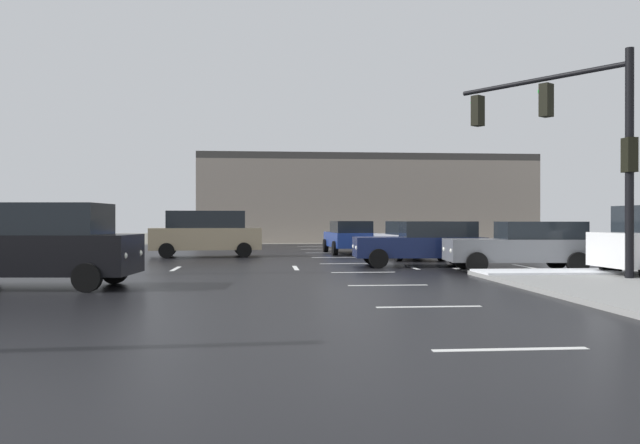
{
  "coord_description": "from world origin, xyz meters",
  "views": [
    {
      "loc": [
        -3.1,
        -21.86,
        1.65
      ],
      "look_at": [
        -0.44,
        8.3,
        1.56
      ],
      "focal_mm": 36.32,
      "sensor_mm": 36.0,
      "label": 1
    }
  ],
  "objects_px": {
    "sedan_blue": "(349,236)",
    "suv_black": "(34,243)",
    "suv_tan": "(206,233)",
    "sedan_grey": "(524,245)",
    "traffic_signal_mast": "(576,130)",
    "sedan_navy": "(423,243)",
    "sedan_silver": "(409,239)"
  },
  "relations": [
    {
      "from": "sedan_grey",
      "to": "sedan_silver",
      "type": "relative_size",
      "value": 1.0
    },
    {
      "from": "sedan_grey",
      "to": "suv_black",
      "type": "height_order",
      "value": "suv_black"
    },
    {
      "from": "traffic_signal_mast",
      "to": "sedan_silver",
      "type": "xyz_separation_m",
      "value": [
        -2.57,
        9.27,
        -3.29
      ]
    },
    {
      "from": "sedan_blue",
      "to": "sedan_grey",
      "type": "bearing_deg",
      "value": -162.52
    },
    {
      "from": "traffic_signal_mast",
      "to": "suv_tan",
      "type": "xyz_separation_m",
      "value": [
        -11.18,
        11.65,
        -3.06
      ]
    },
    {
      "from": "sedan_grey",
      "to": "sedan_navy",
      "type": "xyz_separation_m",
      "value": [
        -2.61,
        2.52,
        0.0
      ]
    },
    {
      "from": "sedan_navy",
      "to": "traffic_signal_mast",
      "type": "bearing_deg",
      "value": 123.48
    },
    {
      "from": "sedan_grey",
      "to": "sedan_blue",
      "type": "relative_size",
      "value": 1.01
    },
    {
      "from": "suv_black",
      "to": "suv_tan",
      "type": "bearing_deg",
      "value": 82.12
    },
    {
      "from": "sedan_grey",
      "to": "sedan_blue",
      "type": "height_order",
      "value": "same"
    },
    {
      "from": "traffic_signal_mast",
      "to": "sedan_navy",
      "type": "relative_size",
      "value": 1.3
    },
    {
      "from": "suv_black",
      "to": "traffic_signal_mast",
      "type": "bearing_deg",
      "value": 9.88
    },
    {
      "from": "suv_tan",
      "to": "suv_black",
      "type": "xyz_separation_m",
      "value": [
        -2.96,
        -12.83,
        0.0
      ]
    },
    {
      "from": "suv_tan",
      "to": "suv_black",
      "type": "bearing_deg",
      "value": -108.09
    },
    {
      "from": "traffic_signal_mast",
      "to": "sedan_navy",
      "type": "height_order",
      "value": "traffic_signal_mast"
    },
    {
      "from": "sedan_navy",
      "to": "sedan_silver",
      "type": "height_order",
      "value": "same"
    },
    {
      "from": "traffic_signal_mast",
      "to": "sedan_grey",
      "type": "distance_m",
      "value": 4.19
    },
    {
      "from": "sedan_blue",
      "to": "suv_black",
      "type": "height_order",
      "value": "suv_black"
    },
    {
      "from": "sedan_silver",
      "to": "sedan_blue",
      "type": "distance_m",
      "value": 4.89
    },
    {
      "from": "traffic_signal_mast",
      "to": "suv_black",
      "type": "height_order",
      "value": "traffic_signal_mast"
    },
    {
      "from": "sedan_grey",
      "to": "sedan_silver",
      "type": "distance_m",
      "value": 7.04
    },
    {
      "from": "traffic_signal_mast",
      "to": "suv_black",
      "type": "relative_size",
      "value": 1.21
    },
    {
      "from": "suv_tan",
      "to": "sedan_grey",
      "type": "height_order",
      "value": "suv_tan"
    },
    {
      "from": "traffic_signal_mast",
      "to": "sedan_blue",
      "type": "xyz_separation_m",
      "value": [
        -4.51,
        13.76,
        -3.29
      ]
    },
    {
      "from": "sedan_grey",
      "to": "sedan_silver",
      "type": "xyz_separation_m",
      "value": [
        -2.15,
        6.71,
        0.0
      ]
    },
    {
      "from": "sedan_blue",
      "to": "suv_black",
      "type": "distance_m",
      "value": 17.78
    },
    {
      "from": "sedan_navy",
      "to": "suv_black",
      "type": "xyz_separation_m",
      "value": [
        -11.11,
        -6.26,
        0.24
      ]
    },
    {
      "from": "sedan_navy",
      "to": "suv_black",
      "type": "distance_m",
      "value": 12.75
    },
    {
      "from": "sedan_grey",
      "to": "suv_black",
      "type": "relative_size",
      "value": 0.94
    },
    {
      "from": "traffic_signal_mast",
      "to": "suv_tan",
      "type": "relative_size",
      "value": 1.21
    },
    {
      "from": "traffic_signal_mast",
      "to": "sedan_silver",
      "type": "height_order",
      "value": "traffic_signal_mast"
    },
    {
      "from": "sedan_grey",
      "to": "sedan_blue",
      "type": "distance_m",
      "value": 11.92
    }
  ]
}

